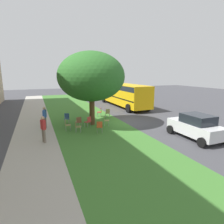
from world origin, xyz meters
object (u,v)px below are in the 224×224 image
at_px(chair_3, 67,124).
at_px(pedestrian_0, 43,128).
at_px(chair_2, 106,120).
at_px(chair_8, 88,121).
at_px(chair_5, 108,112).
at_px(street_tree, 91,77).
at_px(chair_7, 67,118).
at_px(school_bus, 123,93).
at_px(chair_4, 100,111).
at_px(pedestrian_1, 45,117).
at_px(chair_1, 100,126).
at_px(chair_6, 79,121).
at_px(chair_0, 77,126).
at_px(parked_car, 196,126).

distance_m(chair_3, pedestrian_0, 2.62).
bearing_deg(chair_2, chair_8, 88.13).
relative_size(chair_2, chair_5, 1.00).
xyz_separation_m(street_tree, chair_7, (1.11, 1.95, -3.47)).
bearing_deg(school_bus, chair_7, 126.35).
bearing_deg(chair_3, pedestrian_0, 138.12).
relative_size(chair_4, school_bus, 0.08).
height_order(chair_5, pedestrian_1, pedestrian_1).
height_order(chair_1, pedestrian_0, pedestrian_0).
height_order(street_tree, pedestrian_0, street_tree).
bearing_deg(school_bus, pedestrian_0, 134.49).
distance_m(chair_6, chair_7, 1.76).
height_order(street_tree, chair_0, street_tree).
bearing_deg(chair_6, street_tree, -68.27).
relative_size(chair_1, chair_3, 1.00).
relative_size(chair_1, chair_4, 1.00).
distance_m(chair_0, chair_6, 1.26).
xyz_separation_m(chair_3, chair_5, (2.79, -4.34, 0.00)).
bearing_deg(pedestrian_1, chair_1, -128.48).
bearing_deg(chair_6, chair_4, -42.53).
height_order(chair_1, pedestrian_1, pedestrian_1).
distance_m(chair_8, school_bus, 10.54).
height_order(chair_8, pedestrian_0, pedestrian_0).
relative_size(chair_1, school_bus, 0.08).
distance_m(chair_8, pedestrian_1, 3.41).
relative_size(street_tree, pedestrian_1, 3.55).
bearing_deg(chair_6, chair_1, -150.15).
relative_size(chair_3, chair_6, 1.00).
relative_size(chair_3, school_bus, 0.08).
height_order(chair_1, chair_2, same).
height_order(chair_7, school_bus, school_bus).
height_order(chair_5, parked_car, parked_car).
xyz_separation_m(chair_0, parked_car, (-4.20, -7.00, 0.32)).
height_order(chair_0, chair_8, same).
bearing_deg(pedestrian_0, chair_5, -52.13).
relative_size(chair_5, chair_7, 1.00).
distance_m(chair_5, chair_7, 4.08).
relative_size(chair_0, pedestrian_1, 0.52).
height_order(street_tree, school_bus, street_tree).
bearing_deg(pedestrian_1, chair_8, -109.50).
distance_m(street_tree, chair_2, 3.68).
bearing_deg(chair_3, chair_8, -81.31).
xyz_separation_m(chair_1, chair_4, (5.02, -1.71, 0.00)).
distance_m(street_tree, chair_0, 4.20).
relative_size(chair_0, parked_car, 0.24).
relative_size(parked_car, pedestrian_0, 2.19).
height_order(chair_1, parked_car, parked_car).
bearing_deg(chair_5, parked_car, -156.93).
relative_size(chair_0, chair_7, 1.00).
bearing_deg(chair_5, chair_4, 34.16).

